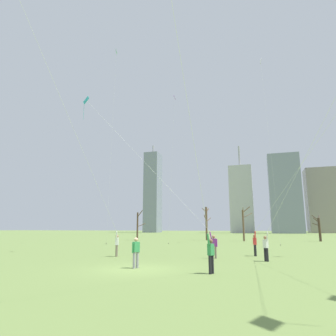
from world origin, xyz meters
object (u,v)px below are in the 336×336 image
(bare_tree_left_of_center, at_px, (244,223))
(kite_flyer_foreground_right_yellow, at_px, (102,207))
(bystander_far_off_by_trees, at_px, (136,251))
(bare_tree_leftmost, at_px, (319,228))
(distant_kite_low_near_trees_white, at_px, (262,72))
(kite_flyer_foreground_left_blue, at_px, (197,167))
(distant_kite_drifting_left_green, at_px, (115,76))
(kite_flyer_midfield_left_red, at_px, (284,209))
(kite_flyer_far_back_teal, at_px, (186,214))
(bare_tree_center, at_px, (138,225))
(kite_flyer_midfield_right_pink, at_px, (278,209))
(distant_kite_drifting_right_purple, at_px, (173,122))
(bare_tree_rightmost, at_px, (207,222))

(bare_tree_left_of_center, bearing_deg, kite_flyer_foreground_right_yellow, -103.51)
(bystander_far_off_by_trees, distance_m, bare_tree_leftmost, 41.28)
(distant_kite_low_near_trees_white, bearing_deg, bystander_far_off_by_trees, -105.86)
(kite_flyer_foreground_left_blue, bearing_deg, distant_kite_low_near_trees_white, 83.27)
(distant_kite_drifting_left_green, bearing_deg, kite_flyer_midfield_left_red, -39.55)
(kite_flyer_far_back_teal, relative_size, bystander_far_off_by_trees, 9.01)
(bare_tree_center, height_order, bare_tree_left_of_center, bare_tree_left_of_center)
(kite_flyer_midfield_right_pink, xyz_separation_m, distant_kite_drifting_right_purple, (-12.03, 15.09, 13.03))
(kite_flyer_far_back_teal, height_order, bare_tree_leftmost, kite_flyer_far_back_teal)
(kite_flyer_midfield_left_red, bearing_deg, distant_kite_drifting_right_purple, 123.10)
(distant_kite_low_near_trees_white, xyz_separation_m, distant_kite_drifting_right_purple, (-12.21, -5.98, -8.73))
(kite_flyer_far_back_teal, height_order, bystander_far_off_by_trees, kite_flyer_far_back_teal)
(kite_flyer_foreground_left_blue, bearing_deg, distant_kite_drifting_right_purple, 108.32)
(bare_tree_center, bearing_deg, bare_tree_left_of_center, 4.87)
(bystander_far_off_by_trees, xyz_separation_m, bare_tree_left_of_center, (3.75, 35.61, 1.96))
(kite_flyer_midfield_left_red, xyz_separation_m, distant_kite_low_near_trees_white, (0.01, 24.70, 21.95))
(distant_kite_low_near_trees_white, xyz_separation_m, bare_tree_leftmost, (7.42, 10.28, -23.05))
(kite_flyer_midfield_right_pink, height_order, distant_kite_low_near_trees_white, distant_kite_low_near_trees_white)
(kite_flyer_foreground_left_blue, height_order, kite_flyer_far_back_teal, kite_flyer_foreground_left_blue)
(kite_flyer_midfield_right_pink, distance_m, bare_tree_rightmost, 32.21)
(bare_tree_center, height_order, bare_tree_rightmost, bare_tree_rightmost)
(kite_flyer_midfield_left_red, xyz_separation_m, bare_tree_leftmost, (7.42, 34.97, -1.10))
(kite_flyer_foreground_left_blue, relative_size, kite_flyer_foreground_right_yellow, 0.96)
(kite_flyer_midfield_left_red, distance_m, bare_tree_left_of_center, 32.57)
(bystander_far_off_by_trees, bearing_deg, distant_kite_drifting_right_purple, 100.93)
(kite_flyer_foreground_right_yellow, distance_m, bare_tree_center, 32.57)
(kite_flyer_foreground_left_blue, relative_size, bare_tree_leftmost, 3.78)
(kite_flyer_foreground_right_yellow, relative_size, kite_flyer_far_back_teal, 1.13)
(bare_tree_center, bearing_deg, kite_flyer_foreground_right_yellow, -71.41)
(kite_flyer_foreground_right_yellow, distance_m, bare_tree_left_of_center, 33.34)
(distant_kite_drifting_left_green, xyz_separation_m, bare_tree_rightmost, (9.91, 17.08, -20.86))
(bare_tree_left_of_center, bearing_deg, distant_kite_low_near_trees_white, -61.05)
(bystander_far_off_by_trees, distance_m, distant_kite_drifting_right_purple, 27.29)
(bystander_far_off_by_trees, distance_m, distant_kite_low_near_trees_white, 37.90)
(bystander_far_off_by_trees, bearing_deg, distant_kite_low_near_trees_white, 74.14)
(distant_kite_low_near_trees_white, bearing_deg, bare_tree_rightmost, 138.71)
(distant_kite_low_near_trees_white, bearing_deg, bare_tree_leftmost, 54.19)
(kite_flyer_midfield_right_pink, distance_m, bare_tree_leftmost, 32.28)
(kite_flyer_far_back_teal, bearing_deg, distant_kite_drifting_left_green, 135.31)
(kite_flyer_far_back_teal, xyz_separation_m, bare_tree_leftmost, (14.14, 31.69, -1.05))
(distant_kite_drifting_right_purple, bearing_deg, bare_tree_left_of_center, 59.47)
(kite_flyer_midfield_right_pink, height_order, bare_tree_left_of_center, kite_flyer_midfield_right_pink)
(kite_flyer_midfield_left_red, distance_m, bare_tree_center, 38.02)
(bare_tree_rightmost, bearing_deg, bare_tree_center, -164.12)
(kite_flyer_foreground_right_yellow, relative_size, bare_tree_rightmost, 2.85)
(distant_kite_low_near_trees_white, bearing_deg, kite_flyer_foreground_right_yellow, -115.79)
(distant_kite_low_near_trees_white, bearing_deg, kite_flyer_midfield_right_pink, -90.50)
(kite_flyer_foreground_left_blue, distance_m, bare_tree_left_of_center, 39.24)
(distant_kite_low_near_trees_white, xyz_separation_m, distant_kite_drifting_left_green, (-20.59, -7.70, -1.22))
(kite_flyer_foreground_left_blue, bearing_deg, bare_tree_center, 116.34)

